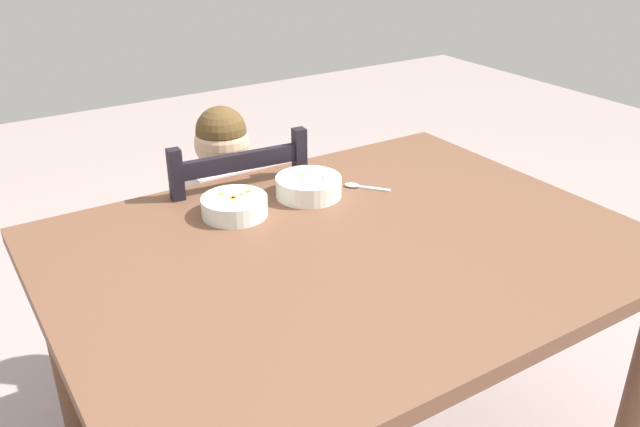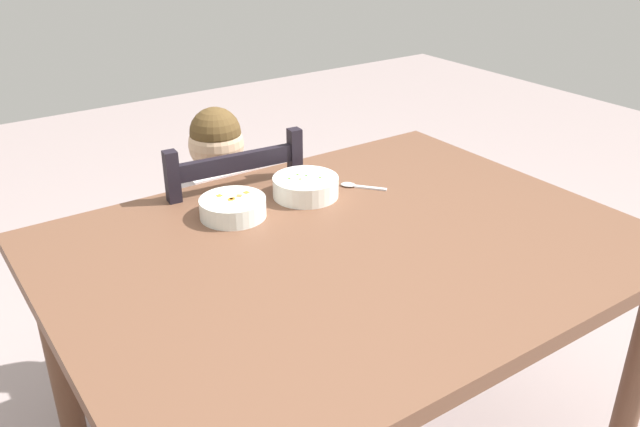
% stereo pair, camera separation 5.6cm
% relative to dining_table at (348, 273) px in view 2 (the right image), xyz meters
% --- Properties ---
extents(dining_table, '(1.42, 1.08, 0.75)m').
position_rel_dining_table_xyz_m(dining_table, '(0.00, 0.00, 0.00)').
color(dining_table, brown).
rests_on(dining_table, ground).
extents(dining_chair, '(0.46, 0.46, 0.90)m').
position_rel_dining_table_xyz_m(dining_chair, '(-0.05, 0.59, -0.22)').
color(dining_chair, black).
rests_on(dining_chair, ground).
extents(child_figure, '(0.32, 0.31, 0.95)m').
position_rel_dining_table_xyz_m(child_figure, '(-0.05, 0.58, -0.04)').
color(child_figure, white).
rests_on(child_figure, ground).
extents(bowl_of_peas, '(0.19, 0.19, 0.06)m').
position_rel_dining_table_xyz_m(bowl_of_peas, '(0.07, 0.29, 0.12)').
color(bowl_of_peas, white).
rests_on(bowl_of_peas, dining_table).
extents(bowl_of_carrots, '(0.18, 0.18, 0.05)m').
position_rel_dining_table_xyz_m(bowl_of_carrots, '(-0.17, 0.29, 0.12)').
color(bowl_of_carrots, white).
rests_on(bowl_of_carrots, dining_table).
extents(spoon, '(0.10, 0.12, 0.01)m').
position_rel_dining_table_xyz_m(spoon, '(0.22, 0.26, 0.09)').
color(spoon, silver).
rests_on(spoon, dining_table).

